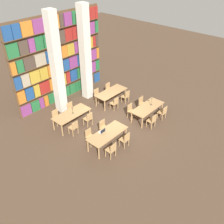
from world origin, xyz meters
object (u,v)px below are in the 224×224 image
object	(u,v)px
chair_9	(57,117)
desk_lamp_1	(72,109)
chair_2	(125,139)
chair_3	(104,127)
reading_table_2	(72,115)
chair_10	(88,118)
chair_4	(152,120)
chair_5	(131,111)
chair_6	(163,112)
pillar_left	(56,65)
chair_13	(98,95)
chair_12	(115,103)
chair_1	(90,136)
chair_0	(112,150)
reading_table_0	(107,134)
desk_lamp_0	(152,100)
chair_11	(71,109)
reading_table_3	(111,93)
reading_table_1	(148,108)
chair_8	(74,127)
chair_14	(126,96)
pillar_center	(85,54)
chair_7	(142,103)
chair_15	(109,89)
laptop	(102,131)

from	to	relation	value
chair_9	desk_lamp_1	world-z (taller)	desk_lamp_1
chair_2	chair_3	distance (m)	1.49
reading_table_2	chair_10	size ratio (longest dim) A/B	2.51
chair_4	chair_5	distance (m)	1.49
chair_6	chair_10	world-z (taller)	same
pillar_left	chair_13	world-z (taller)	pillar_left
chair_12	chair_1	bearing A→B (deg)	-159.89
chair_0	chair_5	size ratio (longest dim) A/B	1.00
reading_table_0	chair_4	distance (m)	2.90
desk_lamp_0	chair_11	distance (m)	4.80
chair_9	chair_12	world-z (taller)	same
chair_3	reading_table_3	bearing A→B (deg)	-144.82
reading_table_1	reading_table_2	world-z (taller)	same
desk_lamp_0	chair_8	xyz separation A→B (m)	(-4.25, 2.06, -0.63)
reading_table_0	chair_14	size ratio (longest dim) A/B	2.51
pillar_center	chair_10	xyz separation A→B (m)	(-2.25, -2.46, -2.53)
chair_0	chair_2	world-z (taller)	same
chair_7	desk_lamp_0	size ratio (longest dim) A/B	1.77
chair_9	desk_lamp_1	size ratio (longest dim) A/B	2.07
chair_0	chair_10	world-z (taller)	same
chair_4	chair_11	xyz separation A→B (m)	(-2.25, 4.28, 0.00)
chair_1	reading_table_2	distance (m)	2.02
desk_lamp_1	pillar_left	bearing A→B (deg)	73.05
chair_7	chair_4	bearing A→B (deg)	53.15
reading_table_3	chair_15	xyz separation A→B (m)	(0.60, 0.74, -0.22)
laptop	chair_7	bearing A→B (deg)	-174.51
laptop	chair_12	xyz separation A→B (m)	(2.89, 1.68, -0.34)
chair_14	chair_5	bearing A→B (deg)	-130.23
chair_0	laptop	size ratio (longest dim) A/B	2.74
pillar_center	desk_lamp_1	xyz separation A→B (m)	(-2.75, -1.74, -1.94)
chair_3	chair_11	bearing A→B (deg)	-90.20
chair_0	chair_4	size ratio (longest dim) A/B	1.00
pillar_center	chair_9	xyz separation A→B (m)	(-3.33, -0.97, -2.53)
chair_2	chair_5	xyz separation A→B (m)	(2.26, 1.39, 0.00)
chair_14	chair_1	bearing A→B (deg)	-164.65
pillar_center	chair_9	world-z (taller)	pillar_center
chair_6	chair_10	size ratio (longest dim) A/B	1.00
chair_4	chair_14	bearing A→B (deg)	68.49
chair_2	chair_12	size ratio (longest dim) A/B	1.00
pillar_left	reading_table_3	xyz separation A→B (m)	(2.73, -1.72, -2.30)
reading_table_3	chair_12	xyz separation A→B (m)	(-0.50, -0.74, -0.22)
chair_9	chair_15	bearing A→B (deg)	179.95
laptop	chair_13	size ratio (longest dim) A/B	0.36
chair_5	reading_table_3	world-z (taller)	chair_5
chair_9	chair_10	bearing A→B (deg)	126.08
chair_0	pillar_left	bearing A→B (deg)	78.33
reading_table_3	chair_2	bearing A→B (deg)	-128.81
pillar_center	chair_15	world-z (taller)	pillar_center
desk_lamp_0	chair_9	xyz separation A→B (m)	(-4.25, 3.55, -0.63)
chair_13	chair_6	bearing A→B (deg)	104.63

